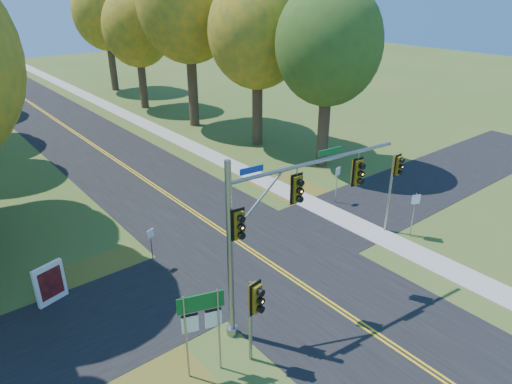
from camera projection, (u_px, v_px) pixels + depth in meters
ground at (285, 273)px, 21.10m from camera, size 160.00×160.00×0.00m
road_main at (285, 273)px, 21.09m from camera, size 8.00×160.00×0.02m
road_cross at (258, 255)px, 22.51m from camera, size 60.00×6.00×0.02m
centerline_left at (283, 274)px, 21.03m from camera, size 0.10×160.00×0.01m
centerline_right at (286, 272)px, 21.14m from camera, size 0.10×160.00×0.01m
sidewalk_east at (370, 231)px, 24.62m from camera, size 1.60×160.00×0.06m
leaf_patch_w_near at (116, 286)px, 20.22m from camera, size 4.00×6.00×0.00m
leaf_patch_e at (301, 193)px, 29.22m from camera, size 3.50×8.00×0.00m
tree_e_a at (329, 45)px, 30.37m from camera, size 7.20×7.20×12.73m
tree_e_b at (258, 32)px, 34.70m from camera, size 7.60×7.60×13.33m
tree_e_c at (188, 4)px, 39.10m from camera, size 8.80×8.80×15.79m
tree_e_d at (137, 27)px, 46.26m from camera, size 7.00×7.00×12.32m
tree_e_e at (106, 12)px, 54.15m from camera, size 7.80×7.80×13.74m
traffic_mast at (276, 216)px, 16.49m from camera, size 7.77×1.17×7.08m
east_signal_pole at (396, 174)px, 23.24m from camera, size 0.52×0.59×4.45m
ped_signal_pole at (255, 304)px, 15.11m from camera, size 0.54×0.62×3.41m
route_sign_cluster at (202, 317)px, 14.78m from camera, size 1.48×0.55×3.33m
info_kiosk at (50, 284)px, 18.88m from camera, size 1.30×0.53×1.80m
reg_sign_e_north at (337, 178)px, 27.30m from camera, size 0.45×0.10×2.37m
reg_sign_e_south at (415, 207)px, 23.51m from camera, size 0.45×0.23×2.52m
reg_sign_w at (151, 241)px, 21.03m from camera, size 0.38×0.16×2.07m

